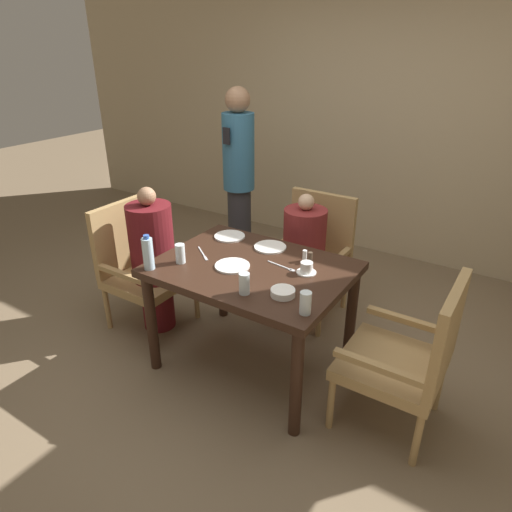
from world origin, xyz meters
name	(u,v)px	position (x,y,z in m)	size (l,w,h in m)	color
ground_plane	(253,363)	(0.00, 0.00, 0.00)	(16.00, 16.00, 0.00)	#7A664C
wall_back	(385,112)	(0.00, 2.29, 1.40)	(8.00, 0.06, 2.80)	tan
dining_table	(252,280)	(0.00, 0.00, 0.65)	(1.19, 0.89, 0.75)	#331E14
chair_left_side	(140,264)	(-1.02, 0.00, 0.49)	(0.54, 0.54, 0.95)	#A88451
diner_in_left_chair	(153,259)	(-0.86, 0.00, 0.57)	(0.32, 0.32, 1.12)	#5B1419
chair_far_side	(312,254)	(0.00, 0.87, 0.49)	(0.54, 0.54, 0.95)	#A88451
diner_in_far_chair	(303,257)	(0.00, 0.72, 0.53)	(0.32, 0.32, 1.02)	maroon
chair_right_side	(410,356)	(1.02, 0.00, 0.49)	(0.54, 0.54, 0.95)	#A88451
standing_host	(239,176)	(-0.93, 1.20, 0.90)	(0.28, 0.32, 1.67)	#2D2D33
plate_main_left	(230,236)	(-0.38, 0.29, 0.76)	(0.22, 0.22, 0.01)	white
plate_main_right	(232,266)	(-0.10, -0.08, 0.76)	(0.22, 0.22, 0.01)	white
plate_dessert_center	(270,247)	(-0.04, 0.29, 0.76)	(0.22, 0.22, 0.01)	white
teacup_with_saucer	(307,268)	(0.33, 0.10, 0.79)	(0.12, 0.12, 0.07)	white
bowl_small	(283,292)	(0.34, -0.21, 0.77)	(0.14, 0.14, 0.04)	white
water_bottle	(148,253)	(-0.51, -0.37, 0.86)	(0.07, 0.07, 0.22)	silver
glass_tall_near	(180,254)	(-0.41, -0.20, 0.82)	(0.06, 0.06, 0.12)	silver
glass_tall_mid	(305,303)	(0.52, -0.31, 0.82)	(0.06, 0.06, 0.12)	silver
glass_tall_far	(244,283)	(0.15, -0.30, 0.82)	(0.06, 0.06, 0.12)	silver
salt_shaker	(305,256)	(0.24, 0.24, 0.79)	(0.03, 0.03, 0.07)	white
pepper_shaker	(310,257)	(0.28, 0.24, 0.79)	(0.03, 0.03, 0.07)	#4C3D2D
fork_beside_plate	(284,267)	(0.18, 0.09, 0.76)	(0.21, 0.05, 0.00)	silver
knife_beside_plate	(203,254)	(-0.36, -0.03, 0.76)	(0.18, 0.14, 0.00)	silver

